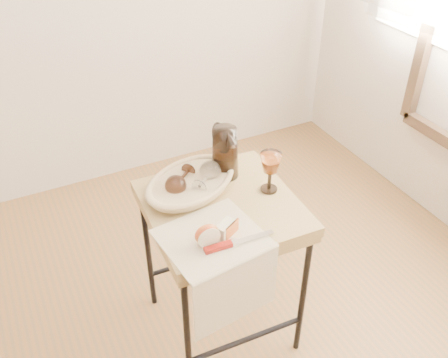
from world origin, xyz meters
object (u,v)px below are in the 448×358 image
goblet_lying_a (181,179)px  wine_goblet (270,172)px  apple_half (207,234)px  goblet_lying_b (206,178)px  pitcher (225,152)px  table_knife (237,241)px  tea_towel (212,238)px  bread_basket (191,185)px  side_table (222,269)px

goblet_lying_a → wine_goblet: wine_goblet is taller
apple_half → goblet_lying_b: bearing=68.7°
pitcher → goblet_lying_b: bearing=-159.7°
wine_goblet → table_knife: (-0.25, -0.21, -0.07)m
wine_goblet → apple_half: 0.37m
tea_towel → apple_half: (-0.03, -0.02, 0.04)m
goblet_lying_a → table_knife: size_ratio=0.54×
tea_towel → bread_basket: 0.28m
pitcher → table_knife: bearing=-117.8°
pitcher → goblet_lying_a: bearing=179.0°
side_table → tea_towel: bearing=-125.7°
pitcher → wine_goblet: (0.10, -0.16, -0.02)m
bread_basket → apple_half: size_ratio=4.17×
apple_half → goblet_lying_a: bearing=85.4°
side_table → apple_half: 0.44m
goblet_lying_a → apple_half: 0.31m
bread_basket → apple_half: apple_half is taller
pitcher → side_table: bearing=-127.2°
tea_towel → apple_half: bearing=-153.6°
goblet_lying_a → pitcher: 0.20m
goblet_lying_a → pitcher: (0.19, 0.02, 0.05)m
side_table → table_knife: (-0.05, -0.22, 0.35)m
goblet_lying_b → wine_goblet: wine_goblet is taller
tea_towel → apple_half: apple_half is taller
tea_towel → table_knife: size_ratio=1.36×
bread_basket → goblet_lying_a: goblet_lying_a is taller
tea_towel → table_knife: (0.06, -0.06, 0.01)m
side_table → pitcher: size_ratio=2.76×
goblet_lying_b → table_knife: bearing=-138.9°
table_knife → side_table: bearing=79.5°
wine_goblet → side_table: bearing=177.6°
tea_towel → goblet_lying_b: (0.09, 0.25, 0.05)m
apple_half → side_table: bearing=54.0°
goblet_lying_a → wine_goblet: 0.33m
side_table → goblet_lying_b: bearing=99.7°
goblet_lying_b → apple_half: (-0.12, -0.27, -0.01)m
side_table → goblet_lying_a: bearing=126.2°
goblet_lying_b → wine_goblet: 0.24m
side_table → table_knife: table_knife is taller
bread_basket → wine_goblet: wine_goblet is taller
goblet_lying_a → goblet_lying_b: goblet_lying_b is taller
bread_basket → table_knife: size_ratio=1.45×
goblet_lying_b → pitcher: size_ratio=0.55×
bread_basket → pitcher: bearing=-11.7°
wine_goblet → apple_half: size_ratio=1.97×
pitcher → wine_goblet: size_ratio=1.51×
side_table → wine_goblet: size_ratio=4.17×
tea_towel → goblet_lying_a: 0.29m
bread_basket → apple_half: (-0.07, -0.29, 0.02)m
side_table → bread_basket: 0.39m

